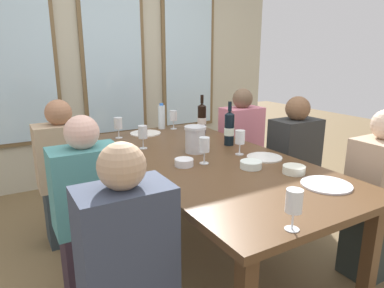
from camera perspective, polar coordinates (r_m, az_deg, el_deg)
ground_plane at (r=2.65m, az=2.29°, el=-17.73°), size 12.00×12.00×0.00m
back_wall_with_windows at (r=4.03m, az=-13.13°, el=14.86°), size 4.24×0.10×2.90m
dining_table at (r=2.36m, az=2.46°, el=-3.91°), size 1.04×2.12×0.74m
white_plate_0 at (r=3.05m, az=-7.76°, el=1.79°), size 0.27×0.27×0.01m
white_plate_1 at (r=1.99m, az=21.46°, el=-6.33°), size 0.27×0.27×0.01m
white_plate_2 at (r=2.38m, az=11.96°, el=-2.20°), size 0.24×0.24×0.01m
metal_pitcher at (r=2.44m, az=0.59°, el=0.82°), size 0.16×0.16×0.19m
wine_bottle_0 at (r=3.04m, az=1.65°, el=4.33°), size 0.08×0.08×0.34m
wine_bottle_1 at (r=2.64m, az=6.23°, el=2.62°), size 0.08×0.08×0.34m
tasting_bowl_0 at (r=2.12m, az=16.61°, el=-4.10°), size 0.13×0.13×0.05m
tasting_bowl_1 at (r=2.62m, az=1.49°, el=0.22°), size 0.12×0.12×0.05m
tasting_bowl_2 at (r=2.15m, az=9.78°, el=-3.40°), size 0.13×0.13×0.05m
tasting_bowl_3 at (r=2.16m, az=-1.34°, el=-3.08°), size 0.12×0.12×0.05m
water_bottle at (r=3.22m, az=-5.08°, el=4.53°), size 0.06×0.06×0.24m
wine_glass_0 at (r=3.20m, az=-3.11°, el=4.58°), size 0.07×0.07×0.17m
wine_glass_1 at (r=2.91m, az=-12.19°, el=3.23°), size 0.07×0.07×0.17m
wine_glass_2 at (r=2.56m, az=-8.21°, el=1.89°), size 0.07×0.07×0.17m
wine_glass_3 at (r=2.40m, az=7.99°, el=0.93°), size 0.07×0.07×0.17m
wine_glass_4 at (r=2.18m, az=2.07°, el=-0.22°), size 0.07×0.07×0.17m
wine_glass_5 at (r=1.43m, az=16.64°, el=-9.24°), size 0.07×0.07×0.17m
seated_person_0 at (r=1.56m, az=-10.63°, el=-20.94°), size 0.38×0.24×1.11m
seated_person_1 at (r=2.50m, az=28.36°, el=-8.22°), size 0.38×0.24×1.11m
seated_person_2 at (r=2.77m, az=-20.41°, el=-5.09°), size 0.38×0.24×1.11m
seated_person_3 at (r=3.37m, az=8.11°, el=-0.76°), size 0.38×0.24×1.11m
seated_person_4 at (r=2.11m, az=-16.82°, el=-11.17°), size 0.38×0.24×1.11m
seated_person_5 at (r=2.89m, az=16.47°, el=-3.92°), size 0.38×0.24×1.11m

